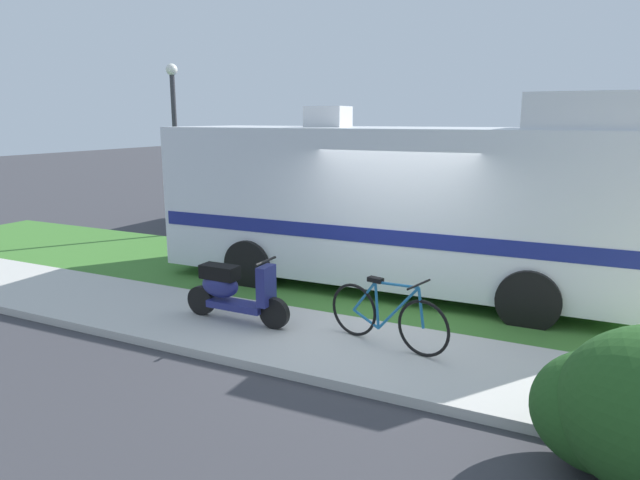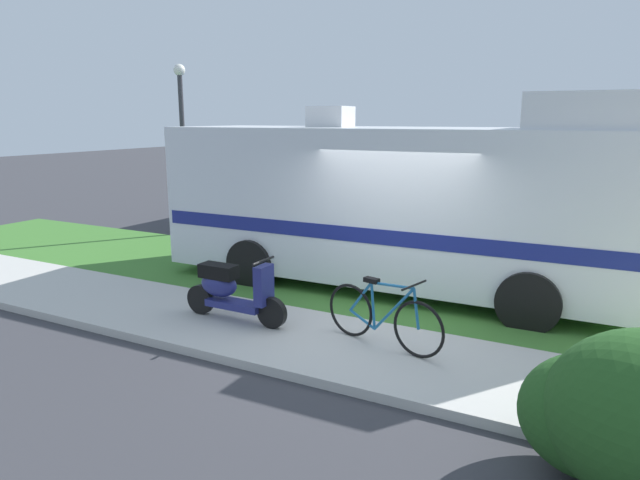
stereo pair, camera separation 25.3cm
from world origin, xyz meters
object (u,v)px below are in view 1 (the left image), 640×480
object	(u,v)px
scooter	(232,290)
pickup_truck_near	(269,191)
street_lamp_post	(175,134)
motorhome_rv	(397,201)
bicycle	(387,316)

from	to	relation	value
scooter	pickup_truck_near	size ratio (longest dim) A/B	0.31
street_lamp_post	motorhome_rv	bearing A→B (deg)	-15.99
motorhome_rv	pickup_truck_near	xyz separation A→B (m)	(-5.25, 4.42, -0.62)
bicycle	pickup_truck_near	distance (m)	9.44
pickup_truck_near	motorhome_rv	bearing A→B (deg)	-40.09
pickup_truck_near	scooter	bearing A→B (deg)	-62.60
bicycle	pickup_truck_near	world-z (taller)	pickup_truck_near
scooter	street_lamp_post	bearing A→B (deg)	136.04
motorhome_rv	bicycle	size ratio (longest dim) A/B	4.63
bicycle	street_lamp_post	distance (m)	8.77
motorhome_rv	scooter	distance (m)	3.39
street_lamp_post	bicycle	bearing A→B (deg)	-32.64
bicycle	street_lamp_post	size ratio (longest dim) A/B	0.41
motorhome_rv	street_lamp_post	world-z (taller)	street_lamp_post
scooter	bicycle	bearing A→B (deg)	2.94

